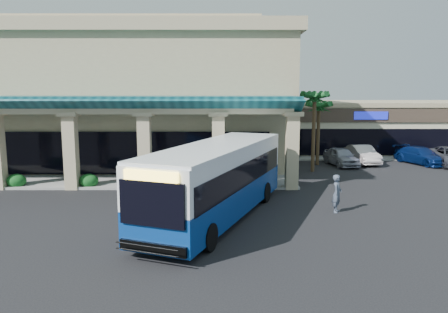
{
  "coord_description": "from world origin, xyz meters",
  "views": [
    {
      "loc": [
        1.77,
        -21.16,
        6.04
      ],
      "look_at": [
        1.84,
        4.05,
        2.2
      ],
      "focal_mm": 35.0,
      "sensor_mm": 36.0,
      "label": 1
    }
  ],
  "objects_px": {
    "car_silver": "(341,156)",
    "car_red": "(421,156)",
    "transit_bus": "(217,182)",
    "car_white": "(362,154)",
    "pedestrian": "(337,194)"
  },
  "relations": [
    {
      "from": "pedestrian",
      "to": "car_red",
      "type": "relative_size",
      "value": 0.39
    },
    {
      "from": "transit_bus",
      "to": "car_white",
      "type": "distance_m",
      "value": 19.67
    },
    {
      "from": "transit_bus",
      "to": "car_white",
      "type": "height_order",
      "value": "transit_bus"
    },
    {
      "from": "car_silver",
      "to": "car_red",
      "type": "height_order",
      "value": "car_silver"
    },
    {
      "from": "car_silver",
      "to": "car_white",
      "type": "relative_size",
      "value": 0.95
    },
    {
      "from": "car_white",
      "to": "car_silver",
      "type": "bearing_deg",
      "value": -158.29
    },
    {
      "from": "transit_bus",
      "to": "car_silver",
      "type": "xyz_separation_m",
      "value": [
        9.83,
        14.64,
        -1.03
      ]
    },
    {
      "from": "car_white",
      "to": "car_red",
      "type": "bearing_deg",
      "value": -9.06
    },
    {
      "from": "pedestrian",
      "to": "car_white",
      "type": "bearing_deg",
      "value": 2.91
    },
    {
      "from": "car_silver",
      "to": "car_red",
      "type": "relative_size",
      "value": 0.89
    },
    {
      "from": "transit_bus",
      "to": "car_silver",
      "type": "height_order",
      "value": "transit_bus"
    },
    {
      "from": "car_white",
      "to": "car_red",
      "type": "height_order",
      "value": "car_white"
    },
    {
      "from": "pedestrian",
      "to": "transit_bus",
      "type": "bearing_deg",
      "value": 124.29
    },
    {
      "from": "transit_bus",
      "to": "car_red",
      "type": "bearing_deg",
      "value": 63.9
    },
    {
      "from": "pedestrian",
      "to": "car_white",
      "type": "relative_size",
      "value": 0.42
    }
  ]
}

